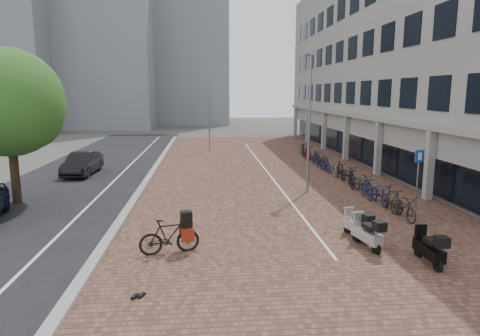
% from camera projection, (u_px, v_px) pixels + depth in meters
% --- Properties ---
extents(ground, '(140.00, 140.00, 0.00)m').
position_uv_depth(ground, '(253.00, 231.00, 15.62)').
color(ground, '#474442').
rests_on(ground, ground).
extents(plaza_brick, '(14.50, 42.00, 0.04)m').
position_uv_depth(plaza_brick, '(263.00, 171.00, 27.55)').
color(plaza_brick, brown).
rests_on(plaza_brick, ground).
extents(street_asphalt, '(8.00, 50.00, 0.03)m').
position_uv_depth(street_asphalt, '(90.00, 174.00, 26.66)').
color(street_asphalt, black).
rests_on(street_asphalt, ground).
extents(curb, '(0.35, 42.00, 0.14)m').
position_uv_depth(curb, '(153.00, 172.00, 26.96)').
color(curb, gray).
rests_on(curb, ground).
extents(lane_line, '(0.12, 44.00, 0.00)m').
position_uv_depth(lane_line, '(122.00, 173.00, 26.82)').
color(lane_line, white).
rests_on(lane_line, street_asphalt).
extents(parking_line, '(0.10, 30.00, 0.00)m').
position_uv_depth(parking_line, '(266.00, 170.00, 27.56)').
color(parking_line, white).
rests_on(parking_line, plaza_brick).
extents(office_building, '(8.40, 40.00, 15.00)m').
position_uv_depth(office_building, '(406.00, 45.00, 30.86)').
color(office_building, '#979792').
rests_on(office_building, ground).
extents(bg_towers, '(33.00, 23.00, 32.00)m').
position_uv_depth(bg_towers, '(115.00, 28.00, 60.00)').
color(bg_towers, gray).
rests_on(bg_towers, ground).
extents(car_dark, '(1.62, 4.26, 1.39)m').
position_uv_depth(car_dark, '(82.00, 164.00, 26.21)').
color(car_dark, black).
rests_on(car_dark, ground).
extents(hero_bike, '(1.98, 0.95, 1.35)m').
position_uv_depth(hero_bike, '(169.00, 236.00, 13.34)').
color(hero_bike, black).
rests_on(hero_bike, ground).
extents(shoes, '(0.42, 0.39, 0.09)m').
position_uv_depth(shoes, '(138.00, 297.00, 10.51)').
color(shoes, black).
rests_on(shoes, ground).
extents(scooter_front, '(0.81, 1.69, 1.11)m').
position_uv_depth(scooter_front, '(367.00, 232.00, 13.82)').
color(scooter_front, '#BBBBC1').
rests_on(scooter_front, ground).
extents(scooter_mid, '(0.51, 1.60, 1.10)m').
position_uv_depth(scooter_mid, '(429.00, 247.00, 12.51)').
color(scooter_mid, black).
rests_on(scooter_mid, ground).
extents(scooter_back, '(0.85, 1.56, 1.02)m').
position_uv_depth(scooter_back, '(357.00, 224.00, 14.78)').
color(scooter_back, '#BCBAC0').
rests_on(scooter_back, ground).
extents(parking_sign, '(0.52, 0.24, 2.60)m').
position_uv_depth(parking_sign, '(418.00, 169.00, 18.39)').
color(parking_sign, slate).
rests_on(parking_sign, ground).
extents(lamp_near, '(0.12, 0.12, 6.86)m').
position_uv_depth(lamp_near, '(309.00, 125.00, 21.01)').
color(lamp_near, slate).
rests_on(lamp_near, ground).
extents(lamp_far, '(0.12, 0.12, 5.54)m').
position_uv_depth(lamp_far, '(209.00, 119.00, 36.71)').
color(lamp_far, slate).
rests_on(lamp_far, ground).
extents(street_tree, '(4.83, 4.83, 7.03)m').
position_uv_depth(street_tree, '(12.00, 106.00, 18.92)').
color(street_tree, '#382619').
rests_on(street_tree, ground).
extents(bike_row, '(1.20, 20.42, 1.05)m').
position_uv_depth(bike_row, '(334.00, 167.00, 26.02)').
color(bike_row, black).
rests_on(bike_row, ground).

